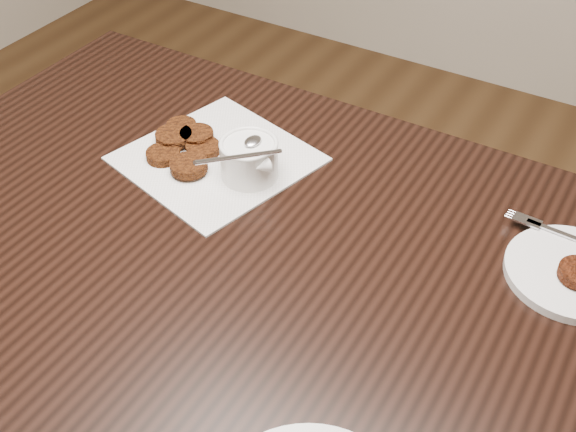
{
  "coord_description": "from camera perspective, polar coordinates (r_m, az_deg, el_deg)",
  "views": [
    {
      "loc": [
        0.44,
        -0.53,
        1.45
      ],
      "look_at": [
        0.06,
        0.12,
        0.8
      ],
      "focal_mm": 44.97,
      "sensor_mm": 36.0,
      "label": 1
    }
  ],
  "objects": [
    {
      "name": "table",
      "position": [
        1.29,
        -1.2,
        -15.68
      ],
      "size": [
        1.32,
        0.85,
        0.75
      ],
      "primitive_type": "cube",
      "color": "black",
      "rests_on": "floor"
    },
    {
      "name": "napkin",
      "position": [
        1.19,
        -5.65,
        4.52
      ],
      "size": [
        0.33,
        0.33,
        0.0
      ],
      "primitive_type": "cube",
      "rotation": [
        0.0,
        0.0,
        -0.26
      ],
      "color": "white",
      "rests_on": "table"
    },
    {
      "name": "sauce_ramekin",
      "position": [
        1.11,
        -3.14,
        5.86
      ],
      "size": [
        0.14,
        0.14,
        0.13
      ],
      "primitive_type": null,
      "rotation": [
        0.0,
        0.0,
        -0.17
      ],
      "color": "white",
      "rests_on": "napkin"
    },
    {
      "name": "patty_cluster",
      "position": [
        1.21,
        -8.31,
        5.73
      ],
      "size": [
        0.2,
        0.2,
        0.02
      ],
      "primitive_type": null,
      "rotation": [
        0.0,
        0.0,
        -0.01
      ],
      "color": "#5F2B0C",
      "rests_on": "napkin"
    },
    {
      "name": "plate_with_patty",
      "position": [
        1.05,
        21.64,
        -3.93
      ],
      "size": [
        0.19,
        0.19,
        0.03
      ],
      "primitive_type": null,
      "rotation": [
        0.0,
        0.0,
        -0.05
      ],
      "color": "silver",
      "rests_on": "table"
    }
  ]
}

